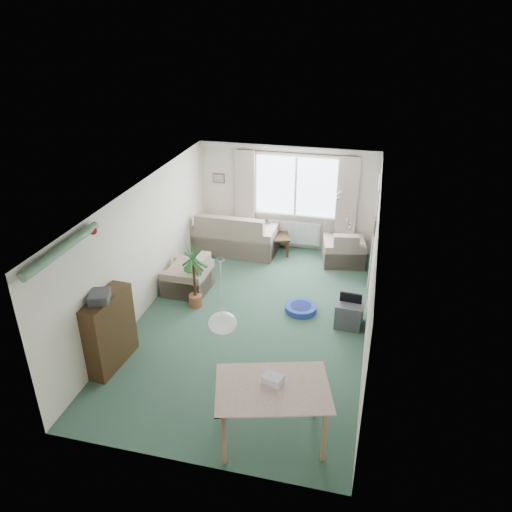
% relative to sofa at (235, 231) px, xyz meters
% --- Properties ---
extents(ground, '(6.50, 6.50, 0.00)m').
position_rel_sofa_xyz_m(ground, '(1.10, -2.75, -0.48)').
color(ground, '#2F4F3E').
extents(window, '(1.80, 0.03, 1.30)m').
position_rel_sofa_xyz_m(window, '(1.30, 0.48, 1.02)').
color(window, white).
extents(curtain_rod, '(2.60, 0.03, 0.03)m').
position_rel_sofa_xyz_m(curtain_rod, '(1.30, 0.40, 1.79)').
color(curtain_rod, black).
extents(curtain_left, '(0.45, 0.08, 2.00)m').
position_rel_sofa_xyz_m(curtain_left, '(0.15, 0.38, 0.79)').
color(curtain_left, beige).
extents(curtain_right, '(0.45, 0.08, 2.00)m').
position_rel_sofa_xyz_m(curtain_right, '(2.45, 0.38, 0.79)').
color(curtain_right, beige).
extents(radiator, '(1.20, 0.10, 0.55)m').
position_rel_sofa_xyz_m(radiator, '(1.30, 0.44, -0.08)').
color(radiator, white).
extents(doorway, '(0.03, 0.95, 2.00)m').
position_rel_sofa_xyz_m(doorway, '(3.08, -0.55, 0.52)').
color(doorway, black).
extents(pendant_lamp, '(0.36, 0.36, 0.36)m').
position_rel_sofa_xyz_m(pendant_lamp, '(1.30, -5.05, 1.00)').
color(pendant_lamp, white).
extents(tinsel_garland, '(1.60, 1.60, 0.12)m').
position_rel_sofa_xyz_m(tinsel_garland, '(-0.82, -5.05, 1.80)').
color(tinsel_garland, '#196626').
extents(bauble_cluster_a, '(0.20, 0.20, 0.20)m').
position_rel_sofa_xyz_m(bauble_cluster_a, '(2.40, -1.85, 1.74)').
color(bauble_cluster_a, silver).
extents(bauble_cluster_b, '(0.20, 0.20, 0.20)m').
position_rel_sofa_xyz_m(bauble_cluster_b, '(2.70, -3.05, 1.74)').
color(bauble_cluster_b, silver).
extents(wall_picture_back, '(0.28, 0.03, 0.22)m').
position_rel_sofa_xyz_m(wall_picture_back, '(-0.50, 0.48, 1.07)').
color(wall_picture_back, brown).
extents(wall_picture_right, '(0.03, 0.24, 0.30)m').
position_rel_sofa_xyz_m(wall_picture_right, '(3.08, -1.55, 1.07)').
color(wall_picture_right, brown).
extents(sofa, '(1.94, 1.05, 0.96)m').
position_rel_sofa_xyz_m(sofa, '(0.00, 0.00, 0.00)').
color(sofa, beige).
rests_on(sofa, ground).
extents(armchair_corner, '(1.01, 0.97, 0.78)m').
position_rel_sofa_xyz_m(armchair_corner, '(2.49, -0.02, -0.09)').
color(armchair_corner, '#C2B792').
rests_on(armchair_corner, ground).
extents(armchair_left, '(0.84, 0.89, 0.77)m').
position_rel_sofa_xyz_m(armchair_left, '(-0.40, -1.99, -0.09)').
color(armchair_left, '#C1B592').
rests_on(armchair_left, ground).
extents(coffee_table, '(1.09, 0.80, 0.44)m').
position_rel_sofa_xyz_m(coffee_table, '(0.77, 0.00, -0.26)').
color(coffee_table, black).
rests_on(coffee_table, ground).
extents(photo_frame, '(0.12, 0.04, 0.16)m').
position_rel_sofa_xyz_m(photo_frame, '(0.65, 0.02, 0.04)').
color(photo_frame, brown).
rests_on(photo_frame, coffee_table).
extents(bookshelf, '(0.41, 1.02, 1.21)m').
position_rel_sofa_xyz_m(bookshelf, '(-0.74, -4.44, 0.13)').
color(bookshelf, black).
rests_on(bookshelf, ground).
extents(hifi_box, '(0.38, 0.42, 0.14)m').
position_rel_sofa_xyz_m(hifi_box, '(-0.73, -4.55, 0.80)').
color(hifi_box, '#36373B').
rests_on(hifi_box, bookshelf).
extents(houseplant, '(0.58, 0.58, 1.25)m').
position_rel_sofa_xyz_m(houseplant, '(-0.05, -2.52, 0.14)').
color(houseplant, '#1D5726').
rests_on(houseplant, ground).
extents(dining_table, '(1.50, 1.20, 0.82)m').
position_rel_sofa_xyz_m(dining_table, '(2.02, -5.35, -0.07)').
color(dining_table, tan).
rests_on(dining_table, ground).
extents(gift_box, '(0.29, 0.24, 0.12)m').
position_rel_sofa_xyz_m(gift_box, '(2.00, -5.26, 0.40)').
color(gift_box, white).
rests_on(gift_box, dining_table).
extents(tv_cube, '(0.50, 0.54, 0.46)m').
position_rel_sofa_xyz_m(tv_cube, '(2.80, -2.45, -0.25)').
color(tv_cube, '#37383C').
rests_on(tv_cube, ground).
extents(pet_bed, '(0.76, 0.76, 0.12)m').
position_rel_sofa_xyz_m(pet_bed, '(1.90, -2.24, -0.42)').
color(pet_bed, navy).
rests_on(pet_bed, ground).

